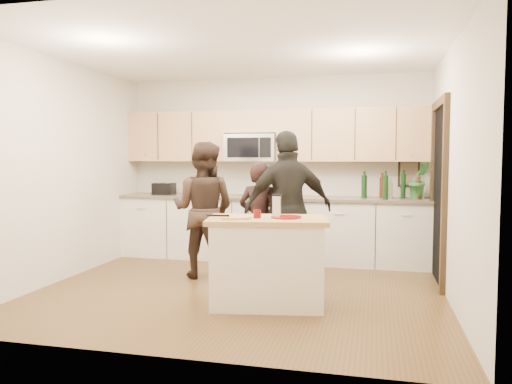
% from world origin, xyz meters
% --- Properties ---
extents(floor, '(4.50, 4.50, 0.00)m').
position_xyz_m(floor, '(0.00, 0.00, 0.00)').
color(floor, brown).
rests_on(floor, ground).
extents(room_shell, '(4.52, 4.02, 2.71)m').
position_xyz_m(room_shell, '(0.00, 0.00, 1.73)').
color(room_shell, beige).
rests_on(room_shell, ground).
extents(back_cabinetry, '(4.50, 0.66, 0.94)m').
position_xyz_m(back_cabinetry, '(0.00, 1.69, 0.47)').
color(back_cabinetry, silver).
rests_on(back_cabinetry, ground).
extents(upper_cabinetry, '(4.50, 0.33, 0.75)m').
position_xyz_m(upper_cabinetry, '(0.03, 1.83, 1.84)').
color(upper_cabinetry, tan).
rests_on(upper_cabinetry, ground).
extents(microwave, '(0.76, 0.41, 0.40)m').
position_xyz_m(microwave, '(-0.31, 1.80, 1.65)').
color(microwave, silver).
rests_on(microwave, ground).
extents(doorway, '(0.06, 1.25, 2.20)m').
position_xyz_m(doorway, '(2.23, 0.90, 1.16)').
color(doorway, black).
rests_on(doorway, ground).
extents(framed_picture, '(0.30, 0.03, 0.38)m').
position_xyz_m(framed_picture, '(1.95, 1.98, 1.28)').
color(framed_picture, black).
rests_on(framed_picture, ground).
extents(dish_towel, '(0.34, 0.60, 0.48)m').
position_xyz_m(dish_towel, '(-0.95, 1.50, 0.80)').
color(dish_towel, white).
rests_on(dish_towel, ground).
extents(island, '(1.30, 0.89, 0.90)m').
position_xyz_m(island, '(0.43, -0.52, 0.45)').
color(island, silver).
rests_on(island, ground).
extents(red_plate, '(0.31, 0.31, 0.02)m').
position_xyz_m(red_plate, '(0.62, -0.49, 0.91)').
color(red_plate, maroon).
rests_on(red_plate, island).
extents(box_grater, '(0.09, 0.06, 0.22)m').
position_xyz_m(box_grater, '(0.52, -0.50, 1.03)').
color(box_grater, silver).
rests_on(box_grater, red_plate).
extents(drink_glass, '(0.08, 0.08, 0.09)m').
position_xyz_m(drink_glass, '(0.33, -0.57, 0.94)').
color(drink_glass, '#670F0B').
rests_on(drink_glass, island).
extents(cutting_board, '(0.30, 0.22, 0.02)m').
position_xyz_m(cutting_board, '(0.14, -0.67, 0.91)').
color(cutting_board, '#AF8849').
rests_on(cutting_board, island).
extents(tongs, '(0.23, 0.07, 0.02)m').
position_xyz_m(tongs, '(-0.04, -0.69, 0.93)').
color(tongs, black).
rests_on(tongs, cutting_board).
extents(knife, '(0.20, 0.05, 0.01)m').
position_xyz_m(knife, '(0.15, -0.82, 0.92)').
color(knife, silver).
rests_on(knife, cutting_board).
extents(toaster, '(0.32, 0.22, 0.18)m').
position_xyz_m(toaster, '(-1.66, 1.67, 1.03)').
color(toaster, black).
rests_on(toaster, back_cabinetry).
extents(bottle_cluster, '(0.84, 0.31, 0.40)m').
position_xyz_m(bottle_cluster, '(1.74, 1.68, 1.12)').
color(bottle_cluster, black).
rests_on(bottle_cluster, back_cabinetry).
extents(orchid, '(0.35, 0.32, 0.51)m').
position_xyz_m(orchid, '(2.07, 1.72, 1.20)').
color(orchid, '#307933').
rests_on(orchid, back_cabinetry).
extents(woman_left, '(0.57, 0.41, 1.46)m').
position_xyz_m(woman_left, '(0.13, 0.41, 0.73)').
color(woman_left, black).
rests_on(woman_left, ground).
extents(woman_center, '(0.85, 0.67, 1.70)m').
position_xyz_m(woman_center, '(-0.61, 0.50, 0.85)').
color(woman_center, black).
rests_on(woman_center, ground).
extents(woman_right, '(1.15, 0.91, 1.82)m').
position_xyz_m(woman_right, '(0.50, 0.33, 0.91)').
color(woman_right, black).
rests_on(woman_right, ground).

